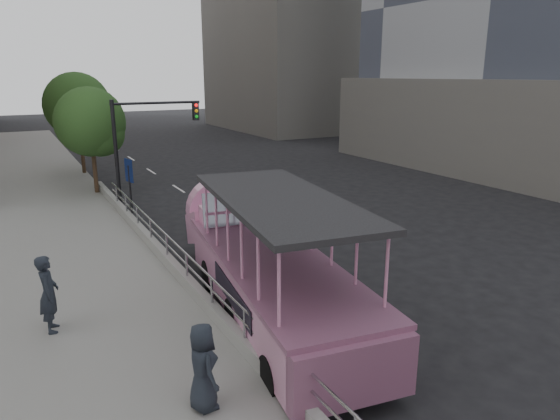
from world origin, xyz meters
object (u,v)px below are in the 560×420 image
at_px(street_tree_far, 80,108).
at_px(pedestrian_far, 203,367).
at_px(duck_boat, 262,262).
at_px(car, 281,217).
at_px(street_tree_near, 93,125).
at_px(parking_sign, 130,186).
at_px(traffic_signal, 141,136).
at_px(pedestrian_near, 49,294).

bearing_deg(street_tree_far, pedestrian_far, -93.36).
relative_size(duck_boat, car, 2.95).
bearing_deg(street_tree_near, parking_sign, -87.02).
height_order(duck_boat, car, duck_boat).
relative_size(pedestrian_far, street_tree_near, 0.29).
xyz_separation_m(pedestrian_far, parking_sign, (1.61, 13.00, 0.69)).
xyz_separation_m(duck_boat, street_tree_near, (-1.84, 15.44, 2.53)).
relative_size(duck_boat, traffic_signal, 2.06).
distance_m(duck_boat, pedestrian_near, 5.37).
relative_size(duck_boat, parking_sign, 3.62).
height_order(pedestrian_near, parking_sign, parking_sign).
bearing_deg(car, traffic_signal, 119.54).
bearing_deg(parking_sign, street_tree_far, 90.59).
bearing_deg(parking_sign, duck_boat, -80.61).
distance_m(parking_sign, traffic_signal, 3.55).
height_order(street_tree_near, street_tree_far, street_tree_far).
relative_size(pedestrian_near, parking_sign, 0.65).
bearing_deg(parking_sign, traffic_signal, 66.08).
xyz_separation_m(duck_boat, pedestrian_near, (-5.33, 0.65, -0.03)).
distance_m(duck_boat, pedestrian_far, 4.96).
bearing_deg(traffic_signal, pedestrian_near, -114.12).
distance_m(pedestrian_far, street_tree_near, 19.52).
relative_size(duck_boat, pedestrian_near, 5.58).
bearing_deg(street_tree_near, duck_boat, -83.20).
relative_size(duck_boat, street_tree_near, 1.87).
relative_size(pedestrian_far, street_tree_far, 0.26).
bearing_deg(pedestrian_near, pedestrian_far, -147.63).
height_order(duck_boat, parking_sign, duck_boat).
xyz_separation_m(car, traffic_signal, (-4.01, 6.29, 2.88)).
xyz_separation_m(duck_boat, car, (3.76, 5.72, -0.67)).
bearing_deg(pedestrian_far, pedestrian_near, 23.45).
bearing_deg(pedestrian_far, parking_sign, -9.75).
height_order(traffic_signal, street_tree_near, street_tree_near).
xyz_separation_m(car, street_tree_near, (-5.60, 9.72, 3.20)).
bearing_deg(parking_sign, car, -33.01).
distance_m(car, pedestrian_near, 10.43).
relative_size(traffic_signal, street_tree_far, 0.81).
xyz_separation_m(pedestrian_far, street_tree_far, (1.48, 25.29, 3.16)).
distance_m(car, parking_sign, 6.41).
xyz_separation_m(parking_sign, street_tree_near, (-0.33, 6.29, 1.98)).
bearing_deg(parking_sign, street_tree_near, 92.98).
xyz_separation_m(pedestrian_near, pedestrian_far, (2.21, -4.50, -0.11)).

